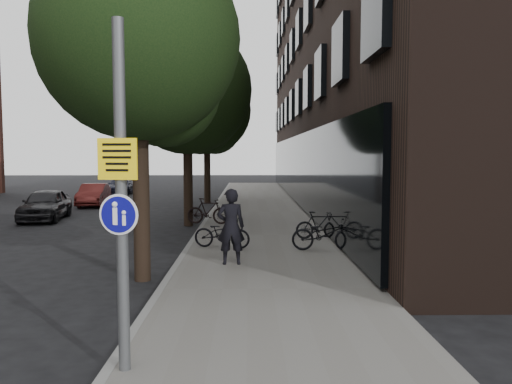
{
  "coord_description": "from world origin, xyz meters",
  "views": [
    {
      "loc": [
        -0.22,
        -6.5,
        2.83
      ],
      "look_at": [
        -0.07,
        4.25,
        2.0
      ],
      "focal_mm": 35.0,
      "sensor_mm": 36.0,
      "label": 1
    }
  ],
  "objects_px": {
    "parked_bike_facade_near": "(324,234)",
    "signpost": "(121,196)",
    "pedestrian": "(231,227)",
    "parked_car_near": "(45,204)"
  },
  "relations": [
    {
      "from": "parked_bike_facade_near",
      "to": "signpost",
      "type": "bearing_deg",
      "value": 160.5
    },
    {
      "from": "signpost",
      "to": "pedestrian",
      "type": "bearing_deg",
      "value": 90.33
    },
    {
      "from": "parked_car_near",
      "to": "parked_bike_facade_near",
      "type": "bearing_deg",
      "value": -42.14
    },
    {
      "from": "pedestrian",
      "to": "parked_bike_facade_near",
      "type": "distance_m",
      "value": 3.09
    },
    {
      "from": "parked_bike_facade_near",
      "to": "parked_car_near",
      "type": "distance_m",
      "value": 13.18
    },
    {
      "from": "signpost",
      "to": "parked_bike_facade_near",
      "type": "distance_m",
      "value": 8.67
    },
    {
      "from": "signpost",
      "to": "parked_car_near",
      "type": "xyz_separation_m",
      "value": [
        -7.14,
        15.22,
        -1.64
      ]
    },
    {
      "from": "signpost",
      "to": "pedestrian",
      "type": "height_order",
      "value": "signpost"
    },
    {
      "from": "pedestrian",
      "to": "parked_bike_facade_near",
      "type": "height_order",
      "value": "pedestrian"
    },
    {
      "from": "signpost",
      "to": "parked_bike_facade_near",
      "type": "height_order",
      "value": "signpost"
    }
  ]
}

